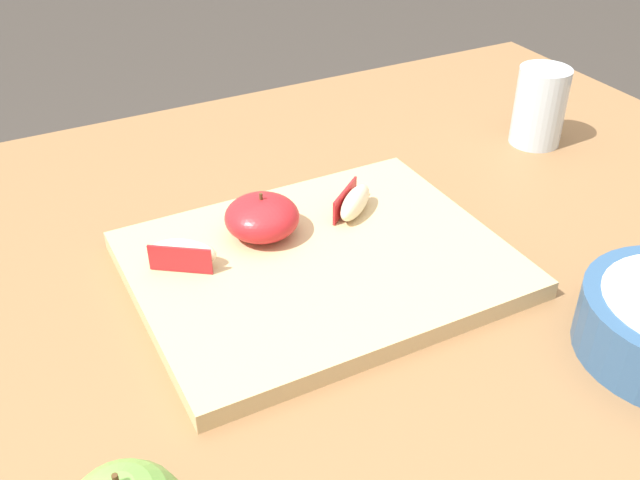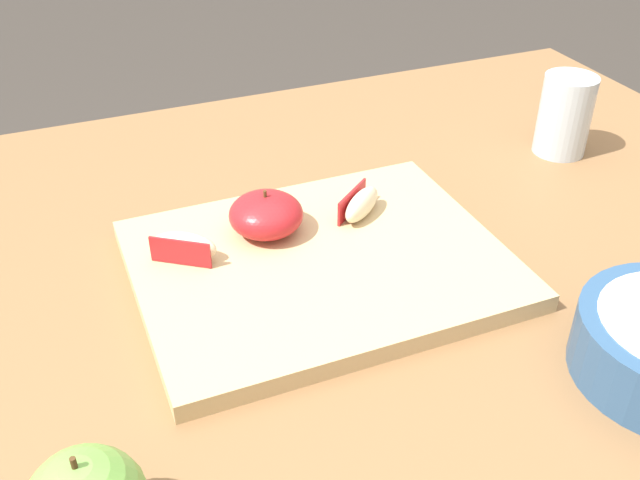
% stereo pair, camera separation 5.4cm
% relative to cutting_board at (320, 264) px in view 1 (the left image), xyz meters
% --- Properties ---
extents(dining_table, '(1.13, 0.96, 0.76)m').
position_rel_cutting_board_xyz_m(dining_table, '(0.08, -0.02, -0.12)').
color(dining_table, brown).
rests_on(dining_table, ground_plane).
extents(cutting_board, '(0.37, 0.29, 0.02)m').
position_rel_cutting_board_xyz_m(cutting_board, '(0.00, 0.00, 0.00)').
color(cutting_board, tan).
rests_on(cutting_board, dining_table).
extents(apple_half_skin_up, '(0.08, 0.08, 0.05)m').
position_rel_cutting_board_xyz_m(apple_half_skin_up, '(-0.04, 0.06, 0.03)').
color(apple_half_skin_up, '#B21E23').
rests_on(apple_half_skin_up, cutting_board).
extents(apple_wedge_right, '(0.07, 0.06, 0.03)m').
position_rel_cutting_board_xyz_m(apple_wedge_right, '(-0.13, 0.05, 0.02)').
color(apple_wedge_right, beige).
rests_on(apple_wedge_right, cutting_board).
extents(apple_wedge_front, '(0.07, 0.06, 0.03)m').
position_rel_cutting_board_xyz_m(apple_wedge_front, '(0.07, 0.05, 0.02)').
color(apple_wedge_front, beige).
rests_on(apple_wedge_front, cutting_board).
extents(drinking_glass_water, '(0.07, 0.07, 0.10)m').
position_rel_cutting_board_xyz_m(drinking_glass_water, '(0.40, 0.13, 0.04)').
color(drinking_glass_water, silver).
rests_on(drinking_glass_water, dining_table).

